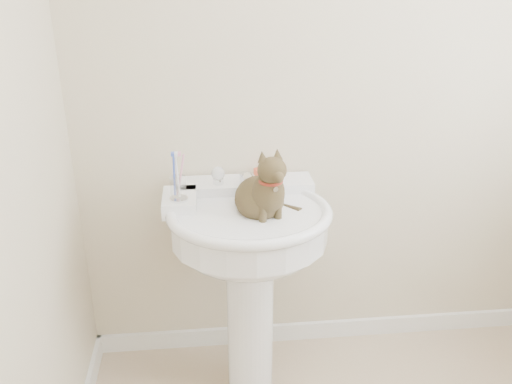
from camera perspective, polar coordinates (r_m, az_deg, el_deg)
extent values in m
cube|color=white|center=(2.77, 7.40, -14.13)|extent=(2.20, 0.02, 0.09)
cylinder|color=white|center=(2.31, -0.62, -13.50)|extent=(0.19, 0.19, 0.68)
cylinder|color=white|center=(2.07, -0.67, -3.67)|extent=(0.60, 0.60, 0.13)
ellipsoid|color=white|center=(2.10, -0.66, -5.24)|extent=(0.55, 0.48, 0.21)
torus|color=white|center=(2.04, -0.68, -2.18)|extent=(0.63, 0.63, 0.04)
cube|color=white|center=(2.23, -1.18, 0.53)|extent=(0.56, 0.15, 0.06)
cube|color=white|center=(2.11, -8.04, -1.07)|extent=(0.13, 0.20, 0.06)
cylinder|color=silver|center=(2.17, -1.10, 1.40)|extent=(0.05, 0.05, 0.05)
cylinder|color=silver|center=(2.11, -0.99, 1.65)|extent=(0.04, 0.04, 0.14)
sphere|color=white|center=(2.18, -4.03, 1.97)|extent=(0.06, 0.06, 0.06)
sphere|color=white|center=(2.19, 1.72, 2.19)|extent=(0.06, 0.06, 0.06)
cube|color=#E0512F|center=(2.27, 1.06, 2.11)|extent=(0.10, 0.08, 0.03)
cylinder|color=silver|center=(2.06, -8.12, -0.71)|extent=(0.07, 0.07, 0.01)
cylinder|color=white|center=(2.04, -8.19, 0.47)|extent=(0.06, 0.06, 0.09)
cylinder|color=blue|center=(2.03, -8.61, 1.76)|extent=(0.01, 0.01, 0.17)
cylinder|color=white|center=(2.02, -8.27, 1.77)|extent=(0.01, 0.01, 0.17)
cylinder|color=pink|center=(2.02, -7.93, 1.79)|extent=(0.01, 0.01, 0.17)
ellipsoid|color=brown|center=(2.04, 0.51, -0.69)|extent=(0.19, 0.22, 0.17)
ellipsoid|color=brown|center=(1.95, 0.77, -0.16)|extent=(0.12, 0.11, 0.15)
ellipsoid|color=brown|center=(1.89, 0.88, 2.24)|extent=(0.11, 0.09, 0.09)
cone|color=brown|center=(1.88, -0.07, 3.79)|extent=(0.04, 0.04, 0.04)
cone|color=brown|center=(1.89, 1.71, 3.85)|extent=(0.04, 0.04, 0.04)
cylinder|color=brown|center=(2.09, 3.12, -1.82)|extent=(0.03, 0.03, 0.20)
torus|color=maroon|center=(1.91, 0.84, 1.09)|extent=(0.09, 0.09, 0.01)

